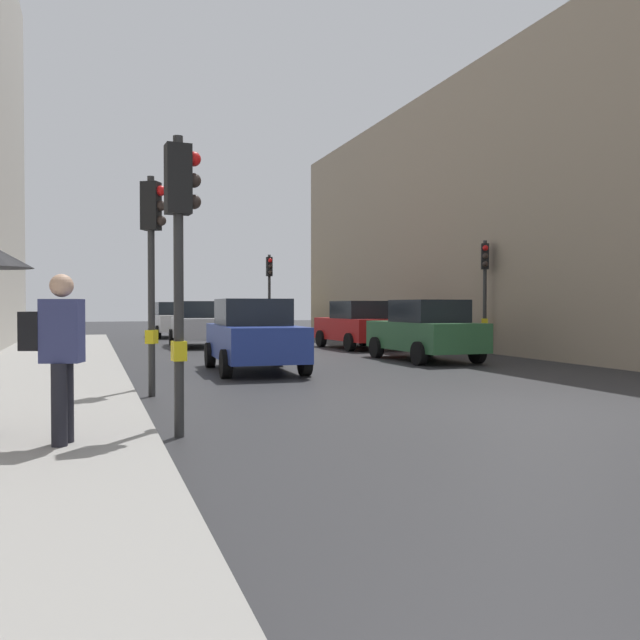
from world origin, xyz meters
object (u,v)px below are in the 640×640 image
Objects in this scene: traffic_light_far_median at (269,282)px; traffic_light_near_left at (180,230)px; pedestrian_with_grey_backpack at (58,348)px; traffic_light_mid_street at (485,276)px; car_red_sedan at (358,325)px; car_silver_hatchback at (198,324)px; car_blue_van at (254,335)px; car_yellow_taxi at (268,318)px; car_green_estate at (425,330)px; traffic_light_near_right at (152,245)px; car_white_compact at (173,320)px.

traffic_light_near_left is at bearing -107.46° from traffic_light_far_median.
traffic_light_far_median is 2.16× the size of pedestrian_with_grey_backpack.
car_red_sedan is (-2.84, 4.02, -1.69)m from traffic_light_mid_street.
car_silver_hatchback is (-8.23, 7.20, -1.69)m from traffic_light_mid_street.
car_blue_van is at bearing -106.22° from traffic_light_far_median.
traffic_light_mid_street reaches higher than car_yellow_taxi.
pedestrian_with_grey_backpack is at bearing -115.65° from car_blue_van.
traffic_light_near_left reaches higher than car_red_sedan.
car_green_estate is at bearing -151.44° from traffic_light_mid_street.
traffic_light_near_left is 0.87× the size of car_yellow_taxi.
car_silver_hatchback is 1.01× the size of car_yellow_taxi.
car_silver_hatchback is at bearing 138.85° from traffic_light_mid_street.
traffic_light_near_right reaches higher than car_red_sedan.
pedestrian_with_grey_backpack reaches higher than car_silver_hatchback.
car_silver_hatchback is at bearing 80.75° from traffic_light_near_left.
car_white_compact is (2.87, 22.08, -1.78)m from traffic_light_near_right.
car_blue_van and car_green_estate have the same top height.
traffic_light_near_right is at bearing -127.26° from car_red_sedan.
traffic_light_far_median is 0.90× the size of car_white_compact.
traffic_light_mid_street is 0.88× the size of car_green_estate.
car_yellow_taxi is at bearing 89.58° from car_red_sedan.
car_yellow_taxi is 13.69m from car_red_sedan.
car_white_compact is (-8.29, 15.16, -1.69)m from traffic_light_mid_street.
car_yellow_taxi is 30.85m from pedestrian_with_grey_backpack.
car_blue_van is at bearing -128.36° from car_red_sedan.
car_red_sedan is 1.01× the size of car_green_estate.
traffic_light_near_left is 2.08m from pedestrian_with_grey_backpack.
traffic_light_mid_street is at bearing 28.56° from car_green_estate.
traffic_light_far_median is 22.61m from pedestrian_with_grey_backpack.
car_red_sedan is 18.34m from pedestrian_with_grey_backpack.
traffic_light_mid_street is 11.06m from car_silver_hatchback.
car_blue_van is (2.73, 3.87, -1.78)m from traffic_light_near_right.
traffic_light_near_right reaches higher than car_green_estate.
car_silver_hatchback is at bearing 149.51° from car_red_sedan.
traffic_light_mid_street is 17.36m from car_white_compact.
traffic_light_mid_street is (11.16, 6.92, -0.10)m from traffic_light_near_right.
traffic_light_far_median is at bearing 69.85° from pedestrian_with_grey_backpack.
car_green_estate is at bearing -90.88° from car_yellow_taxi.
car_green_estate is (8.12, 5.27, -1.78)m from traffic_light_near_right.
traffic_light_near_left is 12.30m from car_green_estate.
traffic_light_mid_street is 9.13m from car_blue_van.
traffic_light_mid_street is at bearing -63.74° from traffic_light_far_median.
traffic_light_far_median is at bearing -103.96° from car_yellow_taxi.
car_green_estate is (5.25, -16.81, 0.00)m from car_white_compact.
car_silver_hatchback is 11.86m from car_yellow_taxi.
car_blue_van is at bearing -165.48° from car_green_estate.
car_yellow_taxi and car_green_estate have the same top height.
pedestrian_with_grey_backpack is at bearing -110.15° from traffic_light_far_median.
traffic_light_near_left is 0.85× the size of car_blue_van.
traffic_light_far_median reaches higher than traffic_light_mid_street.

